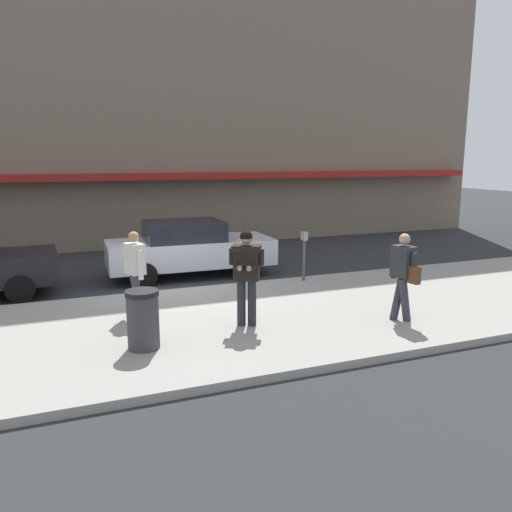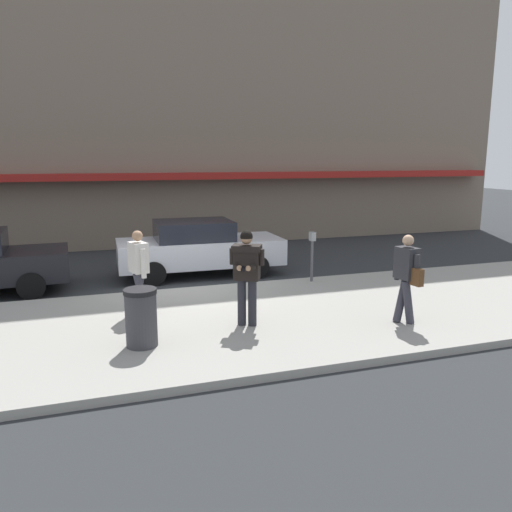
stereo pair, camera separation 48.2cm
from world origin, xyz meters
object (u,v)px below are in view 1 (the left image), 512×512
Objects in this scene: pedestrian_in_light_coat at (135,268)px; man_texting_on_phone at (246,268)px; pedestrian_with_bag at (404,272)px; parking_meter at (304,249)px; parked_sedan_mid at (189,248)px; trash_bin at (143,319)px.

man_texting_on_phone is at bearing -36.63° from pedestrian_in_light_coat.
man_texting_on_phone is 3.00m from pedestrian_with_bag.
parking_meter is (-0.29, 3.57, -0.14)m from pedestrian_with_bag.
parked_sedan_mid is 3.28m from parking_meter.
pedestrian_in_light_coat is at bearing 155.23° from pedestrian_with_bag.
parking_meter is (2.59, 2.75, -0.28)m from man_texting_on_phone.
parking_meter is at bearing 46.72° from man_texting_on_phone.
parking_meter is 5.58m from trash_bin.
pedestrian_with_bag is (2.74, -5.75, 0.32)m from parked_sedan_mid.
trash_bin is (-4.86, 0.37, -0.47)m from pedestrian_with_bag.
man_texting_on_phone is 1.06× the size of pedestrian_with_bag.
parked_sedan_mid is 2.67× the size of pedestrian_with_bag.
pedestrian_in_light_coat is at bearing -118.80° from parked_sedan_mid.
parking_meter is at bearing 34.97° from trash_bin.
pedestrian_with_bag reaches higher than parked_sedan_mid.
pedestrian_with_bag is 4.90m from trash_bin.
pedestrian_with_bag reaches higher than parking_meter.
trash_bin is at bearing -94.83° from pedestrian_in_light_coat.
parked_sedan_mid is at bearing 138.19° from parking_meter.
man_texting_on_phone is (-0.15, -4.94, 0.46)m from parked_sedan_mid.
man_texting_on_phone is 1.42× the size of parking_meter.
trash_bin is (-2.12, -5.38, -0.16)m from parked_sedan_mid.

